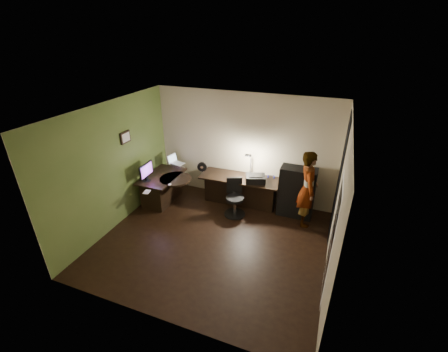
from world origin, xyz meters
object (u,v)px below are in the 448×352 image
(cabinet, at_px, (297,192))
(person, at_px, (308,189))
(desk_right, at_px, (240,190))
(office_chair, at_px, (235,198))
(monitor, at_px, (146,175))
(desk_left, at_px, (163,189))

(cabinet, height_order, person, person)
(desk_right, height_order, office_chair, office_chair)
(monitor, distance_m, person, 3.71)
(cabinet, relative_size, office_chair, 1.36)
(desk_left, height_order, cabinet, cabinet)
(monitor, bearing_deg, cabinet, 13.33)
(desk_right, height_order, monitor, monitor)
(desk_right, xyz_separation_m, cabinet, (1.38, -0.01, 0.24))
(office_chair, xyz_separation_m, person, (1.56, 0.26, 0.42))
(office_chair, bearing_deg, desk_right, 71.87)
(cabinet, xyz_separation_m, monitor, (-3.40, -0.93, 0.27))
(cabinet, height_order, monitor, cabinet)
(desk_left, relative_size, monitor, 2.50)
(desk_right, bearing_deg, cabinet, -1.99)
(desk_right, relative_size, monitor, 3.86)
(monitor, height_order, person, person)
(monitor, bearing_deg, office_chair, 9.10)
(desk_left, distance_m, cabinet, 3.27)
(desk_left, xyz_separation_m, office_chair, (1.89, 0.06, 0.08))
(cabinet, bearing_deg, desk_left, -168.88)
(cabinet, xyz_separation_m, person, (0.25, -0.26, 0.27))
(cabinet, xyz_separation_m, office_chair, (-1.31, -0.52, -0.16))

